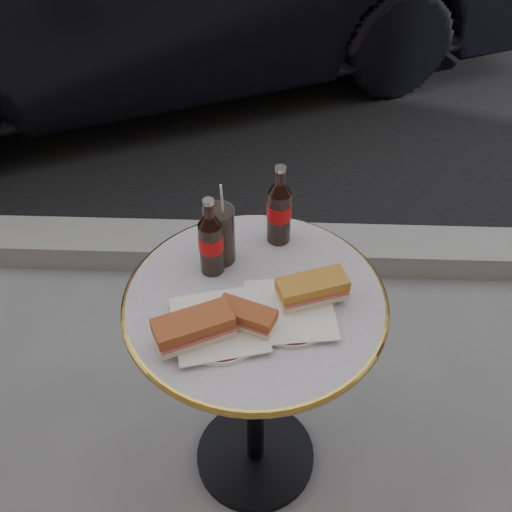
{
  "coord_description": "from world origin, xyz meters",
  "views": [
    {
      "loc": [
        0.04,
        -1.01,
        1.83
      ],
      "look_at": [
        0.0,
        0.05,
        0.82
      ],
      "focal_mm": 45.0,
      "sensor_mm": 36.0,
      "label": 1
    }
  ],
  "objects_px": {
    "plate_right": "(290,312)",
    "plate_left": "(219,327)",
    "bistro_table": "(255,389)",
    "cola_glass": "(220,235)",
    "cola_bottle_right": "(279,204)",
    "cola_bottle_left": "(211,236)"
  },
  "relations": [
    {
      "from": "plate_left",
      "to": "plate_right",
      "type": "bearing_deg",
      "value": 17.31
    },
    {
      "from": "bistro_table",
      "to": "plate_left",
      "type": "bearing_deg",
      "value": -129.58
    },
    {
      "from": "plate_right",
      "to": "cola_bottle_right",
      "type": "height_order",
      "value": "cola_bottle_right"
    },
    {
      "from": "cola_bottle_left",
      "to": "cola_bottle_right",
      "type": "bearing_deg",
      "value": 36.43
    },
    {
      "from": "bistro_table",
      "to": "cola_bottle_left",
      "type": "distance_m",
      "value": 0.49
    },
    {
      "from": "bistro_table",
      "to": "plate_right",
      "type": "bearing_deg",
      "value": -28.44
    },
    {
      "from": "plate_right",
      "to": "bistro_table",
      "type": "bearing_deg",
      "value": 151.56
    },
    {
      "from": "bistro_table",
      "to": "cola_bottle_left",
      "type": "xyz_separation_m",
      "value": [
        -0.11,
        0.09,
        0.47
      ]
    },
    {
      "from": "cola_glass",
      "to": "plate_right",
      "type": "bearing_deg",
      "value": -45.41
    },
    {
      "from": "cola_bottle_right",
      "to": "plate_left",
      "type": "bearing_deg",
      "value": -113.05
    },
    {
      "from": "plate_right",
      "to": "cola_glass",
      "type": "xyz_separation_m",
      "value": [
        -0.17,
        0.17,
        0.07
      ]
    },
    {
      "from": "cola_glass",
      "to": "plate_left",
      "type": "bearing_deg",
      "value": -86.72
    },
    {
      "from": "cola_bottle_left",
      "to": "bistro_table",
      "type": "bearing_deg",
      "value": -40.56
    },
    {
      "from": "bistro_table",
      "to": "cola_glass",
      "type": "height_order",
      "value": "cola_glass"
    },
    {
      "from": "plate_left",
      "to": "cola_bottle_left",
      "type": "bearing_deg",
      "value": 99.12
    },
    {
      "from": "cola_bottle_right",
      "to": "cola_glass",
      "type": "distance_m",
      "value": 0.16
    },
    {
      "from": "cola_bottle_right",
      "to": "cola_bottle_left",
      "type": "bearing_deg",
      "value": -143.57
    },
    {
      "from": "plate_right",
      "to": "plate_left",
      "type": "bearing_deg",
      "value": -162.69
    },
    {
      "from": "plate_left",
      "to": "plate_right",
      "type": "height_order",
      "value": "same"
    },
    {
      "from": "plate_right",
      "to": "cola_bottle_left",
      "type": "distance_m",
      "value": 0.25
    },
    {
      "from": "bistro_table",
      "to": "plate_right",
      "type": "height_order",
      "value": "plate_right"
    },
    {
      "from": "bistro_table",
      "to": "cola_glass",
      "type": "bearing_deg",
      "value": 124.76
    }
  ]
}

